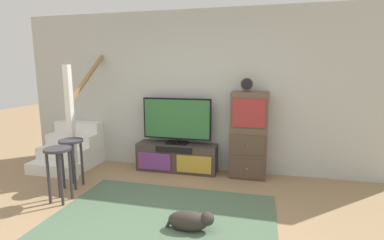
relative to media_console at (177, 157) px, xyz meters
name	(u,v)px	position (x,y,z in m)	size (l,w,h in m)	color
back_wall	(197,92)	(0.30, 0.27, 1.11)	(6.40, 0.12, 2.70)	#B2B7B2
area_rug	(163,218)	(0.30, -1.59, -0.23)	(2.60, 1.80, 0.01)	#4C664C
media_console	(177,157)	(0.00, 0.00, 0.00)	(1.37, 0.38, 0.48)	#423833
television	(177,120)	(0.00, 0.02, 0.65)	(1.18, 0.22, 0.78)	black
side_cabinet	(249,135)	(1.20, 0.01, 0.45)	(0.58, 0.38, 1.38)	brown
desk_clock	(247,85)	(1.14, 0.00, 1.25)	(0.19, 0.08, 0.21)	#4C3823
staircase	(78,143)	(-1.94, 0.01, 0.13)	(1.00, 1.36, 2.20)	white
bar_stool_near	(59,162)	(-1.15, -1.48, 0.30)	(0.34, 0.34, 0.73)	#333338
bar_stool_far	(72,152)	(-1.30, -1.02, 0.30)	(0.34, 0.34, 0.72)	#333338
dog	(191,221)	(0.68, -1.76, -0.12)	(0.54, 0.23, 0.23)	#332D28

